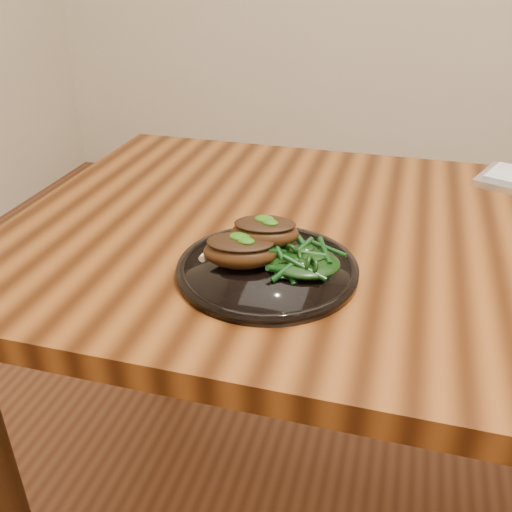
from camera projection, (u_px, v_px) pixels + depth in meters
The scene contains 6 objects.
desk at pixel (485, 294), 0.93m from camera, with size 1.60×0.80×0.75m.
plate at pixel (267, 269), 0.82m from camera, with size 0.26×0.26×0.02m.
lamb_chop_front at pixel (240, 250), 0.81m from camera, with size 0.12×0.09×0.05m.
lamb_chop_back at pixel (264, 231), 0.82m from camera, with size 0.11×0.08×0.04m.
herb_smear at pixel (256, 243), 0.87m from camera, with size 0.08×0.05×0.01m, color #154407.
greens_heap at pixel (304, 258), 0.80m from camera, with size 0.10×0.10×0.04m.
Camera 1 is at (-0.15, -0.85, 1.18)m, focal length 40.00 mm.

